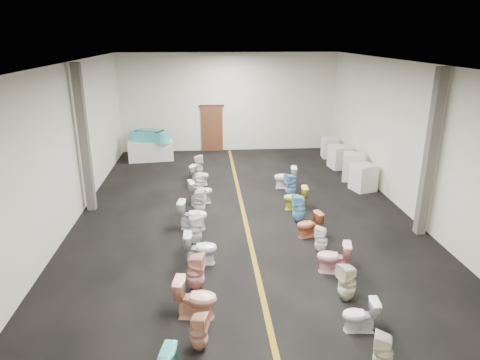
% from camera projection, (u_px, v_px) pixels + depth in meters
% --- Properties ---
extents(floor, '(16.00, 16.00, 0.00)m').
position_uv_depth(floor, '(244.00, 217.00, 12.97)').
color(floor, black).
rests_on(floor, ground).
extents(ceiling, '(16.00, 16.00, 0.00)m').
position_uv_depth(ceiling, '(245.00, 63.00, 11.52)').
color(ceiling, black).
rests_on(ceiling, ground).
extents(wall_back, '(10.00, 0.00, 10.00)m').
position_uv_depth(wall_back, '(229.00, 103.00, 19.79)').
color(wall_back, beige).
rests_on(wall_back, ground).
extents(wall_front, '(10.00, 0.00, 10.00)m').
position_uv_depth(wall_front, '(312.00, 321.00, 4.69)').
color(wall_front, beige).
rests_on(wall_front, ground).
extents(wall_left, '(0.00, 16.00, 16.00)m').
position_uv_depth(wall_left, '(65.00, 148.00, 11.85)').
color(wall_left, beige).
rests_on(wall_left, ground).
extents(wall_right, '(0.00, 16.00, 16.00)m').
position_uv_depth(wall_right, '(413.00, 141.00, 12.63)').
color(wall_right, beige).
rests_on(wall_right, ground).
extents(aisle_stripe, '(0.12, 15.60, 0.01)m').
position_uv_depth(aisle_stripe, '(244.00, 217.00, 12.97)').
color(aisle_stripe, '#815D12').
rests_on(aisle_stripe, floor).
extents(back_door, '(1.00, 0.10, 2.10)m').
position_uv_depth(back_door, '(212.00, 129.00, 20.06)').
color(back_door, '#562D19').
rests_on(back_door, floor).
extents(door_frame, '(1.15, 0.08, 0.10)m').
position_uv_depth(door_frame, '(212.00, 106.00, 19.72)').
color(door_frame, '#331C11').
rests_on(door_frame, back_door).
extents(column_left, '(0.25, 0.25, 4.50)m').
position_uv_depth(column_left, '(84.00, 140.00, 12.82)').
color(column_left, '#59544C').
rests_on(column_left, floor).
extents(column_right, '(0.25, 0.25, 4.50)m').
position_uv_depth(column_right, '(430.00, 155.00, 11.19)').
color(column_right, '#59544C').
rests_on(column_right, floor).
extents(display_table, '(2.02, 1.21, 0.85)m').
position_uv_depth(display_table, '(151.00, 150.00, 18.76)').
color(display_table, silver).
rests_on(display_table, floor).
extents(bathtub, '(1.77, 1.11, 0.55)m').
position_uv_depth(bathtub, '(150.00, 136.00, 18.55)').
color(bathtub, '#41BDB6').
rests_on(bathtub, display_table).
extents(appliance_crate_a, '(0.91, 0.91, 0.94)m').
position_uv_depth(appliance_crate_a, '(363.00, 177.00, 15.06)').
color(appliance_crate_a, silver).
rests_on(appliance_crate_a, floor).
extents(appliance_crate_b, '(0.94, 0.94, 1.03)m').
position_uv_depth(appliance_crate_b, '(353.00, 167.00, 16.10)').
color(appliance_crate_b, silver).
rests_on(appliance_crate_b, floor).
extents(appliance_crate_c, '(0.91, 0.91, 0.90)m').
position_uv_depth(appliance_crate_c, '(340.00, 157.00, 17.61)').
color(appliance_crate_c, silver).
rests_on(appliance_crate_c, floor).
extents(appliance_crate_d, '(0.66, 0.66, 0.90)m').
position_uv_depth(appliance_crate_d, '(329.00, 148.00, 19.10)').
color(appliance_crate_d, white).
rests_on(appliance_crate_d, floor).
extents(toilet_left_1, '(0.42, 0.41, 0.73)m').
position_uv_depth(toilet_left_1, '(199.00, 332.00, 7.39)').
color(toilet_left_1, tan).
rests_on(toilet_left_1, floor).
extents(toilet_left_2, '(0.88, 0.58, 0.84)m').
position_uv_depth(toilet_left_2, '(196.00, 298.00, 8.25)').
color(toilet_left_2, '#F3AA8C').
rests_on(toilet_left_2, floor).
extents(toilet_left_3, '(0.47, 0.47, 0.86)m').
position_uv_depth(toilet_left_3, '(195.00, 272.00, 9.13)').
color(toilet_left_3, '#E8A39B').
rests_on(toilet_left_3, floor).
extents(toilet_left_4, '(0.79, 0.46, 0.80)m').
position_uv_depth(toilet_left_4, '(201.00, 248.00, 10.21)').
color(toilet_left_4, silver).
rests_on(toilet_left_4, floor).
extents(toilet_left_5, '(0.50, 0.49, 0.83)m').
position_uv_depth(toilet_left_5, '(195.00, 230.00, 11.13)').
color(toilet_left_5, silver).
rests_on(toilet_left_5, floor).
extents(toilet_left_6, '(0.88, 0.59, 0.84)m').
position_uv_depth(toilet_left_6, '(193.00, 215.00, 12.05)').
color(toilet_left_6, white).
rests_on(toilet_left_6, floor).
extents(toilet_left_7, '(0.47, 0.46, 0.81)m').
position_uv_depth(toilet_left_7, '(199.00, 202.00, 12.98)').
color(toilet_left_7, silver).
rests_on(toilet_left_7, floor).
extents(toilet_left_8, '(0.88, 0.63, 0.81)m').
position_uv_depth(toilet_left_8, '(200.00, 192.00, 13.88)').
color(toilet_left_8, silver).
rests_on(toilet_left_8, floor).
extents(toilet_left_9, '(0.37, 0.37, 0.71)m').
position_uv_depth(toilet_left_9, '(198.00, 184.00, 14.74)').
color(toilet_left_9, white).
rests_on(toilet_left_9, floor).
extents(toilet_left_10, '(0.80, 0.64, 0.71)m').
position_uv_depth(toilet_left_10, '(200.00, 175.00, 15.67)').
color(toilet_left_10, white).
rests_on(toilet_left_10, floor).
extents(toilet_left_11, '(0.44, 0.43, 0.84)m').
position_uv_depth(toilet_left_11, '(198.00, 166.00, 16.59)').
color(toilet_left_11, silver).
rests_on(toilet_left_11, floor).
extents(toilet_right_0, '(0.42, 0.42, 0.70)m').
position_uv_depth(toilet_right_0, '(383.00, 352.00, 6.93)').
color(toilet_right_0, beige).
rests_on(toilet_right_0, floor).
extents(toilet_right_1, '(0.68, 0.42, 0.66)m').
position_uv_depth(toilet_right_1, '(360.00, 315.00, 7.87)').
color(toilet_right_1, white).
rests_on(toilet_right_1, floor).
extents(toilet_right_2, '(0.48, 0.47, 0.83)m').
position_uv_depth(toilet_right_2, '(347.00, 282.00, 8.77)').
color(toilet_right_2, beige).
rests_on(toilet_right_2, floor).
extents(toilet_right_3, '(0.84, 0.60, 0.77)m').
position_uv_depth(toilet_right_3, '(333.00, 257.00, 9.82)').
color(toilet_right_3, '#FBB1B0').
rests_on(toilet_right_3, floor).
extents(toilet_right_4, '(0.42, 0.42, 0.70)m').
position_uv_depth(toilet_right_4, '(321.00, 240.00, 10.74)').
color(toilet_right_4, white).
rests_on(toilet_right_4, floor).
extents(toilet_right_5, '(0.75, 0.53, 0.70)m').
position_uv_depth(toilet_right_5, '(309.00, 225.00, 11.58)').
color(toilet_right_5, '#CA683D').
rests_on(toilet_right_5, floor).
extents(toilet_right_6, '(0.41, 0.40, 0.85)m').
position_uv_depth(toilet_right_6, '(299.00, 208.00, 12.48)').
color(toilet_right_6, '#73BAE2').
rests_on(toilet_right_6, floor).
extents(toilet_right_7, '(0.76, 0.46, 0.76)m').
position_uv_depth(toilet_right_7, '(295.00, 198.00, 13.41)').
color(toilet_right_7, gold).
rests_on(toilet_right_7, floor).
extents(toilet_right_8, '(0.48, 0.47, 0.82)m').
position_uv_depth(toilet_right_8, '(291.00, 185.00, 14.42)').
color(toilet_right_8, '#69AAD7').
rests_on(toilet_right_8, floor).
extents(toilet_right_9, '(0.84, 0.54, 0.81)m').
position_uv_depth(toilet_right_9, '(285.00, 177.00, 15.28)').
color(toilet_right_9, white).
rests_on(toilet_right_9, floor).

